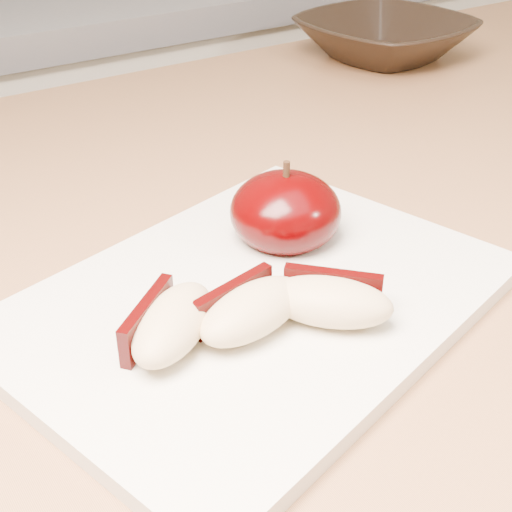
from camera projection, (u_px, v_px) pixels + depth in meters
back_cabinet at (22, 264)px, 1.25m from camera, size 2.40×0.62×0.94m
cutting_board at (256, 301)px, 0.41m from camera, size 0.32×0.27×0.01m
apple_half at (285, 212)px, 0.46m from camera, size 0.09×0.09×0.06m
apple_wedge_a at (170, 323)px, 0.37m from camera, size 0.08×0.07×0.03m
apple_wedge_b at (250, 309)px, 0.38m from camera, size 0.07×0.05×0.03m
apple_wedge_c at (329, 300)px, 0.38m from camera, size 0.07×0.07×0.03m
bowl at (384, 38)px, 0.83m from camera, size 0.21×0.21×0.05m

